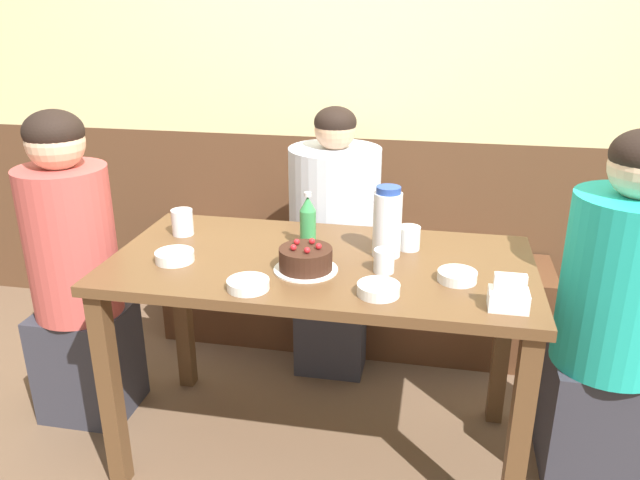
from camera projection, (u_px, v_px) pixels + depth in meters
ground_plane at (321, 447)px, 2.36m from camera, size 12.00×12.00×0.00m
back_wall at (364, 77)px, 2.87m from camera, size 4.80×0.04×2.50m
bench_seat at (353, 298)px, 3.04m from camera, size 1.83×0.38×0.44m
dining_table at (321, 288)px, 2.12m from camera, size 1.40×0.71×0.77m
birthday_cake at (306, 259)px, 1.99m from camera, size 0.21×0.21×0.10m
water_pitcher at (387, 222)px, 2.07m from camera, size 0.10×0.10×0.24m
soju_bottle at (308, 221)px, 2.16m from camera, size 0.06×0.06×0.20m
napkin_holder at (509, 296)px, 1.74m from camera, size 0.11×0.08×0.11m
bowl_soup_white at (457, 276)px, 1.92m from camera, size 0.12×0.12×0.03m
bowl_rice_small at (248, 284)px, 1.87m from camera, size 0.13×0.13×0.03m
bowl_side_dish at (175, 256)px, 2.06m from camera, size 0.13×0.13×0.03m
bowl_sauce_shallow at (378, 289)px, 1.83m from camera, size 0.13×0.13×0.03m
glass_water_tall at (182, 222)px, 2.29m from camera, size 0.08×0.08×0.09m
glass_tumbler_short at (384, 261)px, 1.97m from camera, size 0.07×0.07×0.08m
glass_shot_small at (409, 238)px, 2.16m from camera, size 0.08×0.08×0.08m
person_teal_shirt at (76, 277)px, 2.37m from camera, size 0.34×0.33×1.23m
person_pale_blue_shirt at (334, 243)px, 2.72m from camera, size 0.39×0.39×1.18m
person_grey_tee at (615, 319)px, 2.03m from camera, size 0.37×0.37×1.23m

